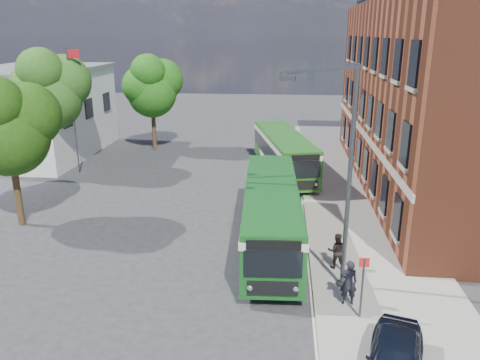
# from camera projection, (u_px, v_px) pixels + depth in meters

# --- Properties ---
(ground) EXTENTS (120.00, 120.00, 0.00)m
(ground) POSITION_uv_depth(u_px,v_px,m) (222.00, 260.00, 21.55)
(ground) COLOR #2B2B2E
(ground) RESTS_ON ground
(pavement) EXTENTS (6.00, 48.00, 0.15)m
(pavement) POSITION_uv_depth(u_px,v_px,m) (353.00, 203.00, 28.49)
(pavement) COLOR gray
(pavement) RESTS_ON ground
(kerb_line) EXTENTS (0.12, 48.00, 0.01)m
(kerb_line) POSITION_uv_depth(u_px,v_px,m) (303.00, 203.00, 28.78)
(kerb_line) COLOR beige
(kerb_line) RESTS_ON ground
(brick_office) EXTENTS (12.10, 26.00, 14.20)m
(brick_office) POSITION_uv_depth(u_px,v_px,m) (465.00, 83.00, 29.56)
(brick_office) COLOR brown
(brick_office) RESTS_ON ground
(white_building) EXTENTS (9.40, 13.40, 7.30)m
(white_building) POSITION_uv_depth(u_px,v_px,m) (37.00, 112.00, 39.15)
(white_building) COLOR silver
(white_building) RESTS_ON ground
(flagpole) EXTENTS (0.95, 0.10, 9.00)m
(flagpole) POSITION_uv_depth(u_px,v_px,m) (73.00, 106.00, 33.52)
(flagpole) COLOR #393B3E
(flagpole) RESTS_ON ground
(street_lamp) EXTENTS (2.96, 2.38, 9.00)m
(street_lamp) POSITION_uv_depth(u_px,v_px,m) (340.00, 177.00, 17.77)
(street_lamp) COLOR #393B3E
(street_lamp) RESTS_ON ground
(bus_stop_sign) EXTENTS (0.35, 0.08, 2.52)m
(bus_stop_sign) POSITION_uv_depth(u_px,v_px,m) (362.00, 284.00, 16.61)
(bus_stop_sign) COLOR #393B3E
(bus_stop_sign) RESTS_ON ground
(bus_front) EXTENTS (3.09, 11.97, 3.02)m
(bus_front) POSITION_uv_depth(u_px,v_px,m) (271.00, 209.00, 22.69)
(bus_front) COLOR #144D19
(bus_front) RESTS_ON ground
(bus_rear) EXTENTS (4.98, 11.36, 3.02)m
(bus_rear) POSITION_uv_depth(u_px,v_px,m) (284.00, 150.00, 34.02)
(bus_rear) COLOR #205D1A
(bus_rear) RESTS_ON ground
(parked_car) EXTENTS (2.66, 4.24, 1.34)m
(parked_car) POSITION_uv_depth(u_px,v_px,m) (395.00, 359.00, 13.80)
(parked_car) COLOR black
(parked_car) RESTS_ON pavement
(pedestrian_a) EXTENTS (0.70, 0.49, 1.81)m
(pedestrian_a) POSITION_uv_depth(u_px,v_px,m) (349.00, 282.00, 17.58)
(pedestrian_a) COLOR black
(pedestrian_a) RESTS_ON pavement
(pedestrian_b) EXTENTS (0.80, 0.63, 1.61)m
(pedestrian_b) POSITION_uv_depth(u_px,v_px,m) (336.00, 251.00, 20.34)
(pedestrian_b) COLOR black
(pedestrian_b) RESTS_ON pavement
(tree_left) EXTENTS (4.80, 4.56, 8.10)m
(tree_left) POSITION_uv_depth(u_px,v_px,m) (8.00, 125.00, 23.85)
(tree_left) COLOR #3C2915
(tree_left) RESTS_ON ground
(tree_mid) EXTENTS (5.38, 5.11, 9.08)m
(tree_mid) POSITION_uv_depth(u_px,v_px,m) (49.00, 89.00, 33.34)
(tree_mid) COLOR #3C2915
(tree_mid) RESTS_ON ground
(tree_right) EXTENTS (4.95, 4.71, 8.36)m
(tree_right) POSITION_uv_depth(u_px,v_px,m) (152.00, 85.00, 39.93)
(tree_right) COLOR #3C2915
(tree_right) RESTS_ON ground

